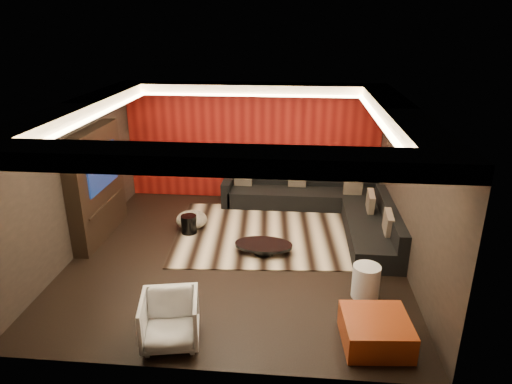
# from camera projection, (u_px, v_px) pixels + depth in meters

# --- Properties ---
(floor) EXTENTS (6.00, 6.00, 0.02)m
(floor) POSITION_uv_depth(u_px,v_px,m) (237.00, 256.00, 8.54)
(floor) COLOR black
(floor) RESTS_ON ground
(ceiling) EXTENTS (6.00, 6.00, 0.02)m
(ceiling) POSITION_uv_depth(u_px,v_px,m) (235.00, 105.00, 7.53)
(ceiling) COLOR silver
(ceiling) RESTS_ON ground
(wall_back) EXTENTS (6.00, 0.02, 2.80)m
(wall_back) POSITION_uv_depth(u_px,v_px,m) (253.00, 142.00, 10.83)
(wall_back) COLOR black
(wall_back) RESTS_ON ground
(wall_left) EXTENTS (0.02, 6.00, 2.80)m
(wall_left) POSITION_uv_depth(u_px,v_px,m) (72.00, 180.00, 8.29)
(wall_left) COLOR black
(wall_left) RESTS_ON ground
(wall_right) EXTENTS (0.02, 6.00, 2.80)m
(wall_right) POSITION_uv_depth(u_px,v_px,m) (411.00, 191.00, 7.78)
(wall_right) COLOR black
(wall_right) RESTS_ON ground
(red_feature_wall) EXTENTS (5.98, 0.05, 2.78)m
(red_feature_wall) POSITION_uv_depth(u_px,v_px,m) (253.00, 142.00, 10.80)
(red_feature_wall) COLOR #6B0C0A
(red_feature_wall) RESTS_ON ground
(soffit_back) EXTENTS (6.00, 0.60, 0.22)m
(soffit_back) POSITION_uv_depth(u_px,v_px,m) (251.00, 89.00, 10.08)
(soffit_back) COLOR silver
(soffit_back) RESTS_ON ground
(soffit_front) EXTENTS (6.00, 0.60, 0.22)m
(soffit_front) POSITION_uv_depth(u_px,v_px,m) (202.00, 159.00, 5.06)
(soffit_front) COLOR silver
(soffit_front) RESTS_ON ground
(soffit_left) EXTENTS (0.60, 4.80, 0.22)m
(soffit_left) POSITION_uv_depth(u_px,v_px,m) (79.00, 109.00, 7.80)
(soffit_left) COLOR silver
(soffit_left) RESTS_ON ground
(soffit_right) EXTENTS (0.60, 4.80, 0.22)m
(soffit_right) POSITION_uv_depth(u_px,v_px,m) (401.00, 115.00, 7.34)
(soffit_right) COLOR silver
(soffit_right) RESTS_ON ground
(cove_back) EXTENTS (4.80, 0.08, 0.04)m
(cove_back) POSITION_uv_depth(u_px,v_px,m) (250.00, 95.00, 9.80)
(cove_back) COLOR #FFD899
(cove_back) RESTS_ON ground
(cove_front) EXTENTS (4.80, 0.08, 0.04)m
(cove_front) POSITION_uv_depth(u_px,v_px,m) (208.00, 158.00, 5.41)
(cove_front) COLOR #FFD899
(cove_front) RESTS_ON ground
(cove_left) EXTENTS (0.08, 4.80, 0.04)m
(cove_left) POSITION_uv_depth(u_px,v_px,m) (98.00, 115.00, 7.81)
(cove_left) COLOR #FFD899
(cove_left) RESTS_ON ground
(cove_right) EXTENTS (0.08, 4.80, 0.04)m
(cove_right) POSITION_uv_depth(u_px,v_px,m) (379.00, 120.00, 7.41)
(cove_right) COLOR #FFD899
(cove_right) RESTS_ON ground
(tv_surround) EXTENTS (0.30, 2.00, 2.20)m
(tv_surround) POSITION_uv_depth(u_px,v_px,m) (96.00, 184.00, 8.94)
(tv_surround) COLOR black
(tv_surround) RESTS_ON ground
(tv_screen) EXTENTS (0.04, 1.30, 0.80)m
(tv_screen) POSITION_uv_depth(u_px,v_px,m) (102.00, 168.00, 8.81)
(tv_screen) COLOR black
(tv_screen) RESTS_ON ground
(tv_shelf) EXTENTS (0.04, 1.60, 0.04)m
(tv_shelf) POSITION_uv_depth(u_px,v_px,m) (107.00, 203.00, 9.07)
(tv_shelf) COLOR black
(tv_shelf) RESTS_ON ground
(rug) EXTENTS (4.19, 3.26, 0.02)m
(rug) POSITION_uv_depth(u_px,v_px,m) (275.00, 233.00, 9.40)
(rug) COLOR beige
(rug) RESTS_ON floor
(coffee_table) EXTENTS (1.14, 1.14, 0.18)m
(coffee_table) POSITION_uv_depth(u_px,v_px,m) (264.00, 248.00, 8.57)
(coffee_table) COLOR black
(coffee_table) RESTS_ON rug
(drum_stool) EXTENTS (0.40, 0.40, 0.38)m
(drum_stool) POSITION_uv_depth(u_px,v_px,m) (189.00, 224.00, 9.32)
(drum_stool) COLOR black
(drum_stool) RESTS_ON rug
(striped_pouf) EXTENTS (0.85, 0.85, 0.36)m
(striped_pouf) POSITION_uv_depth(u_px,v_px,m) (192.00, 220.00, 9.56)
(striped_pouf) COLOR beige
(striped_pouf) RESTS_ON rug
(white_side_table) EXTENTS (0.52, 0.52, 0.54)m
(white_side_table) POSITION_uv_depth(u_px,v_px,m) (366.00, 281.00, 7.19)
(white_side_table) COLOR silver
(white_side_table) RESTS_ON floor
(orange_ottoman) EXTENTS (0.95, 0.95, 0.39)m
(orange_ottoman) POSITION_uv_depth(u_px,v_px,m) (376.00, 331.00, 6.16)
(orange_ottoman) COLOR #A42915
(orange_ottoman) RESTS_ON floor
(armchair) EXTENTS (0.89, 0.91, 0.71)m
(armchair) POSITION_uv_depth(u_px,v_px,m) (170.00, 320.00, 6.13)
(armchair) COLOR silver
(armchair) RESTS_ON floor
(sectional_sofa) EXTENTS (3.65, 3.50, 0.75)m
(sectional_sofa) POSITION_uv_depth(u_px,v_px,m) (326.00, 207.00, 10.03)
(sectional_sofa) COLOR black
(sectional_sofa) RESTS_ON floor
(throw_pillows) EXTENTS (3.24, 2.71, 0.50)m
(throw_pillows) POSITION_uv_depth(u_px,v_px,m) (326.00, 192.00, 9.92)
(throw_pillows) COLOR #C6AC91
(throw_pillows) RESTS_ON sectional_sofa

